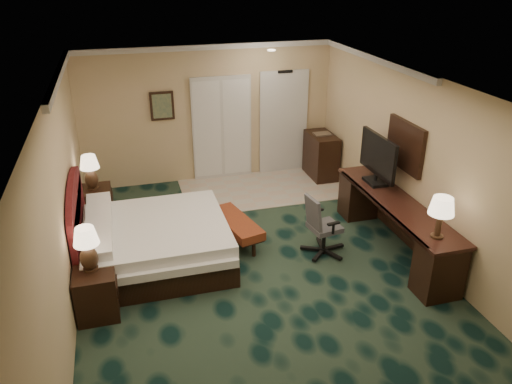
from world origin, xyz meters
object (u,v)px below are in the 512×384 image
object	(u,v)px
bed	(157,243)
desk_chair	(325,225)
lamp_far	(91,172)
minibar	(321,156)
nightstand_far	(98,205)
bed_bench	(236,230)
desk	(393,226)
nightstand_near	(97,292)
lamp_near	(88,249)
tv	(378,160)

from	to	relation	value
bed	desk_chair	xyz separation A→B (m)	(2.49, -0.41, 0.17)
lamp_far	minibar	size ratio (longest dim) A/B	0.66
nightstand_far	lamp_far	bearing A→B (deg)	168.05
bed_bench	desk_chair	bearing A→B (deg)	-43.34
minibar	desk	bearing A→B (deg)	-90.77
nightstand_near	desk_chair	world-z (taller)	desk_chair
desk	minibar	world-z (taller)	minibar
bed	lamp_near	bearing A→B (deg)	-133.01
lamp_near	tv	distance (m)	4.57
bed	desk	xyz separation A→B (m)	(3.54, -0.61, 0.09)
nightstand_far	desk	size ratio (longest dim) A/B	0.21
lamp_far	desk	size ratio (longest dim) A/B	0.21
lamp_far	desk	distance (m)	4.99
lamp_near	bed_bench	bearing A→B (deg)	29.66
bed_bench	desk	bearing A→B (deg)	-35.25
desk	desk_chair	xyz separation A→B (m)	(-1.06, 0.20, 0.08)
nightstand_far	minibar	bearing A→B (deg)	10.37
minibar	lamp_near	bearing A→B (deg)	-143.09
nightstand_far	lamp_near	bearing A→B (deg)	-90.42
nightstand_near	desk_chair	bearing A→B (deg)	9.85
bed_bench	lamp_near	bearing A→B (deg)	-164.34
nightstand_near	minibar	xyz separation A→B (m)	(4.44, 3.40, 0.14)
desk_chair	bed	bearing A→B (deg)	162.33
bed_bench	tv	bearing A→B (deg)	-18.35
nightstand_far	nightstand_near	bearing A→B (deg)	-89.83
bed_bench	tv	distance (m)	2.52
bed	lamp_near	distance (m)	1.42
desk	bed_bench	bearing A→B (deg)	158.76
lamp_far	desk_chair	distance (m)	3.96
nightstand_near	nightstand_far	distance (m)	2.58
desk_chair	minibar	world-z (taller)	desk_chair
lamp_far	tv	world-z (taller)	tv
bed	bed_bench	size ratio (longest dim) A/B	1.72
tv	minibar	bearing A→B (deg)	89.10
nightstand_far	bed_bench	xyz separation A→B (m)	(2.12, -1.32, -0.11)
bed_bench	desk	world-z (taller)	desk
lamp_near	bed_bench	xyz separation A→B (m)	(2.14, 1.22, -0.73)
nightstand_far	lamp_far	world-z (taller)	lamp_far
desk_chair	tv	bearing A→B (deg)	17.22
tv	bed_bench	bearing A→B (deg)	175.39
nightstand_far	minibar	size ratio (longest dim) A/B	0.68
nightstand_far	tv	world-z (taller)	tv
bed_bench	tv	size ratio (longest dim) A/B	1.15
lamp_far	bed_bench	distance (m)	2.63
lamp_near	bed	bearing A→B (deg)	46.99
lamp_near	lamp_far	world-z (taller)	lamp_near
bed	nightstand_far	xyz separation A→B (m)	(-0.86, 1.60, -0.02)
lamp_near	desk_chair	size ratio (longest dim) A/B	0.60
bed	lamp_near	xyz separation A→B (m)	(-0.88, -0.94, 0.61)
bed	minibar	size ratio (longest dim) A/B	2.25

